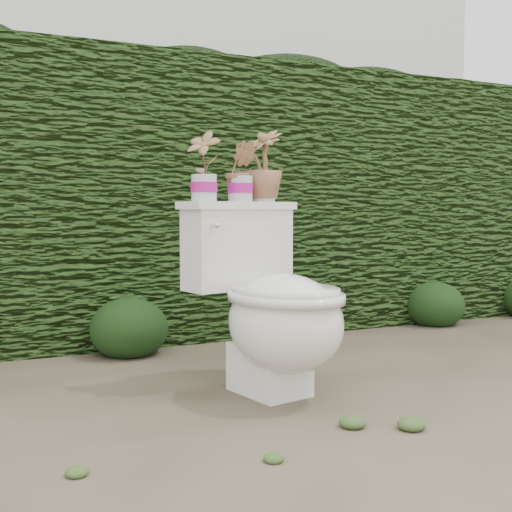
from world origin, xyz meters
name	(u,v)px	position (x,y,z in m)	size (l,w,h in m)	color
ground	(317,393)	(0.00, 0.00, 0.00)	(60.00, 60.00, 0.00)	#776A52
hedge	(189,201)	(0.00, 1.60, 0.80)	(8.00, 1.00, 1.60)	#34571D
house_wall	(122,112)	(0.60, 6.00, 2.00)	(8.00, 3.50, 4.00)	silver
toilet	(272,307)	(-0.17, 0.06, 0.36)	(0.59, 0.76, 0.78)	white
potted_plant_left	(204,167)	(-0.39, 0.26, 0.92)	(0.15, 0.10, 0.28)	#3E7C26
potted_plant_center	(240,173)	(-0.21, 0.30, 0.90)	(0.13, 0.11, 0.24)	#3E7C26
potted_plant_right	(263,168)	(-0.09, 0.32, 0.93)	(0.17, 0.17, 0.30)	#3E7C26
liriope_clump_2	(129,323)	(-0.53, 1.02, 0.16)	(0.40, 0.40, 0.32)	#1D3A14
liriope_clump_3	(296,311)	(0.47, 1.06, 0.15)	(0.38, 0.38, 0.31)	#1D3A14
liriope_clump_4	(435,301)	(1.49, 1.06, 0.15)	(0.39, 0.39, 0.31)	#1D3A14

